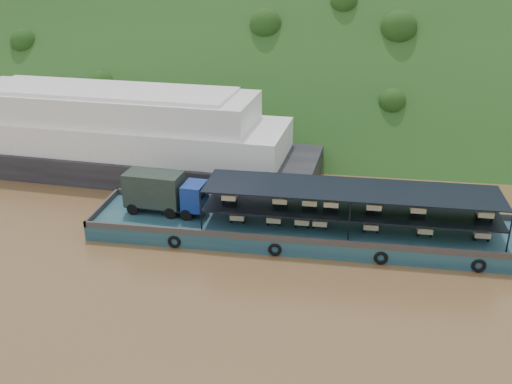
# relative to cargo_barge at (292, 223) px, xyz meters

# --- Properties ---
(ground) EXTENTS (160.00, 160.00, 0.00)m
(ground) POSITION_rel_cargo_barge_xyz_m (-1.20, -1.79, -1.17)
(ground) COLOR brown
(ground) RESTS_ON ground
(hillside) EXTENTS (140.00, 39.60, 39.60)m
(hillside) POSITION_rel_cargo_barge_xyz_m (-1.20, 34.21, -1.17)
(hillside) COLOR #193915
(hillside) RESTS_ON ground
(cargo_barge) EXTENTS (35.00, 7.18, 4.66)m
(cargo_barge) POSITION_rel_cargo_barge_xyz_m (0.00, 0.00, 0.00)
(cargo_barge) COLOR #15344C
(cargo_barge) RESTS_ON ground
(passenger_ferry) EXTENTS (43.98, 13.87, 8.77)m
(passenger_ferry) POSITION_rel_cargo_barge_xyz_m (-20.33, 12.18, 2.63)
(passenger_ferry) COLOR black
(passenger_ferry) RESTS_ON ground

